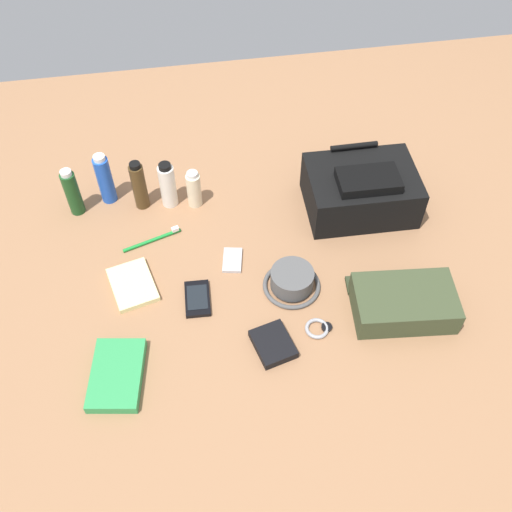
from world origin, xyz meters
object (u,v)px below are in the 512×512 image
object	(u,v)px
media_player	(232,260)
wallet	(272,344)
shampoo_bottle	(72,192)
paperback_novel	(117,375)
deodorant_spray	(105,179)
cell_phone	(197,299)
lotion_bottle	(194,189)
toiletry_pouch	(403,302)
bucket_hat	(292,281)
backpack	(361,190)
toothbrush	(155,239)
cologne_bottle	(139,186)
wristwatch	(318,328)
notepad	(133,285)
toothpaste_tube	(168,185)

from	to	relation	value
media_player	wallet	size ratio (longest dim) A/B	0.84
shampoo_bottle	paperback_novel	distance (m)	0.60
deodorant_spray	wallet	distance (m)	0.72
cell_phone	wallet	size ratio (longest dim) A/B	1.05
lotion_bottle	shampoo_bottle	bearing A→B (deg)	175.68
deodorant_spray	paperback_novel	distance (m)	0.62
shampoo_bottle	lotion_bottle	distance (m)	0.35
toiletry_pouch	bucket_hat	bearing A→B (deg)	155.84
backpack	toothbrush	size ratio (longest dim) A/B	1.89
lotion_bottle	cell_phone	xyz separation A→B (m)	(-0.03, -0.36, -0.05)
deodorant_spray	cologne_bottle	distance (m)	0.11
deodorant_spray	media_player	size ratio (longest dim) A/B	1.87
toiletry_pouch	wristwatch	xyz separation A→B (m)	(-0.23, -0.02, -0.03)
toiletry_pouch	notepad	size ratio (longest dim) A/B	1.83
wristwatch	deodorant_spray	bearing A→B (deg)	133.05
toiletry_pouch	shampoo_bottle	size ratio (longest dim) A/B	1.69
bucket_hat	paperback_novel	distance (m)	0.51
backpack	deodorant_spray	world-z (taller)	deodorant_spray
toothbrush	cell_phone	bearing A→B (deg)	-66.65
bucket_hat	notepad	bearing A→B (deg)	170.64
cell_phone	bucket_hat	bearing A→B (deg)	0.59
deodorant_spray	cologne_bottle	size ratio (longest dim) A/B	1.03
wallet	toiletry_pouch	bearing A→B (deg)	-5.63
deodorant_spray	paperback_novel	world-z (taller)	deodorant_spray
toothbrush	notepad	xyz separation A→B (m)	(-0.07, -0.16, 0.00)
wallet	toothpaste_tube	bearing A→B (deg)	97.29
toiletry_pouch	cologne_bottle	size ratio (longest dim) A/B	1.63
cologne_bottle	wallet	xyz separation A→B (m)	(0.30, -0.55, -0.07)
bucket_hat	paperback_novel	world-z (taller)	bucket_hat
toothpaste_tube	paperback_novel	distance (m)	0.60
wristwatch	wallet	xyz separation A→B (m)	(-0.13, -0.03, 0.01)
cell_phone	notepad	xyz separation A→B (m)	(-0.17, 0.07, 0.00)
toothpaste_tube	notepad	bearing A→B (deg)	-112.38
backpack	cell_phone	xyz separation A→B (m)	(-0.52, -0.27, -0.06)
paperback_novel	wristwatch	bearing A→B (deg)	6.02
bucket_hat	wallet	size ratio (longest dim) A/B	1.43
backpack	toiletry_pouch	world-z (taller)	backpack
cologne_bottle	media_player	world-z (taller)	cologne_bottle
toothbrush	notepad	world-z (taller)	toothbrush
bucket_hat	wristwatch	size ratio (longest dim) A/B	2.22
cologne_bottle	wristwatch	xyz separation A→B (m)	(0.43, -0.52, -0.08)
deodorant_spray	toothpaste_tube	size ratio (longest dim) A/B	1.11
paperback_novel	wristwatch	world-z (taller)	paperback_novel
shampoo_bottle	wallet	bearing A→B (deg)	-48.49
deodorant_spray	notepad	size ratio (longest dim) A/B	1.15
deodorant_spray	cologne_bottle	bearing A→B (deg)	-22.98
paperback_novel	notepad	size ratio (longest dim) A/B	1.37
cologne_bottle	deodorant_spray	bearing A→B (deg)	157.02
wallet	toothbrush	bearing A→B (deg)	109.52
shampoo_bottle	lotion_bottle	size ratio (longest dim) A/B	1.27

